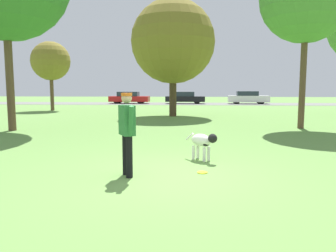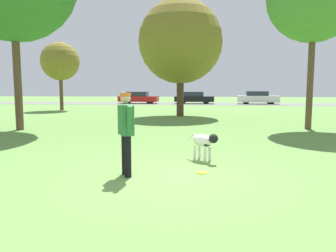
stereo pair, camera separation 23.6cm
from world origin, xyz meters
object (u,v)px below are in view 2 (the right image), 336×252
at_px(frisbee, 202,173).
at_px(tree_far_left, 60,62).
at_px(parked_car_black, 194,98).
at_px(parked_car_white, 258,98).
at_px(person, 126,127).
at_px(parked_car_red, 138,98).
at_px(dog, 204,141).
at_px(tree_mid_center, 180,42).

distance_m(frisbee, tree_far_left, 21.43).
height_order(parked_car_black, parked_car_white, parked_car_white).
xyz_separation_m(person, parked_car_red, (-5.99, 30.17, -0.30)).
bearing_deg(parked_car_black, dog, -86.01).
xyz_separation_m(dog, parked_car_black, (-1.22, 28.69, 0.20)).
bearing_deg(parked_car_white, parked_car_black, -176.78).
bearing_deg(parked_car_white, tree_far_left, -142.59).
bearing_deg(frisbee, parked_car_black, 92.26).
xyz_separation_m(parked_car_red, parked_car_black, (6.27, 0.05, 0.01)).
distance_m(tree_mid_center, parked_car_white, 18.38).
bearing_deg(tree_far_left, frisbee, -58.32).
distance_m(frisbee, tree_mid_center, 14.36).
bearing_deg(parked_car_red, parked_car_white, 1.92).
distance_m(person, tree_mid_center, 14.36).
distance_m(frisbee, parked_car_white, 30.60).
xyz_separation_m(person, frisbee, (1.46, 0.35, -0.95)).
xyz_separation_m(dog, tree_far_left, (-11.12, 16.78, 3.29)).
height_order(tree_mid_center, parked_car_red, tree_mid_center).
bearing_deg(dog, parked_car_black, 135.57).
bearing_deg(person, tree_far_left, 179.31).
bearing_deg(dog, tree_far_left, 166.66).
bearing_deg(parked_car_red, frisbee, -75.11).
bearing_deg(parked_car_black, frisbee, -86.18).
height_order(person, parked_car_red, person).
bearing_deg(person, parked_car_red, 162.81).
xyz_separation_m(person, tree_far_left, (-9.62, 18.31, 2.79)).
height_order(person, parked_car_white, person).
height_order(frisbee, parked_car_red, parked_car_red).
distance_m(tree_mid_center, parked_car_black, 16.74).
bearing_deg(person, parked_car_white, 138.32).
bearing_deg(parked_car_red, tree_far_left, -106.17).
relative_size(tree_far_left, parked_car_white, 1.19).
xyz_separation_m(frisbee, parked_car_white, (5.71, 30.06, 0.67)).
distance_m(dog, parked_car_black, 28.72).
distance_m(tree_far_left, parked_car_black, 15.79).
bearing_deg(dog, parked_car_red, 147.78).
relative_size(person, parked_car_white, 0.37).
xyz_separation_m(tree_mid_center, parked_car_white, (7.19, 16.49, -3.80)).
bearing_deg(person, dog, 107.17).
bearing_deg(tree_mid_center, frisbee, -83.77).
xyz_separation_m(tree_far_left, parked_car_white, (16.79, 12.10, -3.06)).
relative_size(tree_mid_center, parked_car_white, 1.60).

